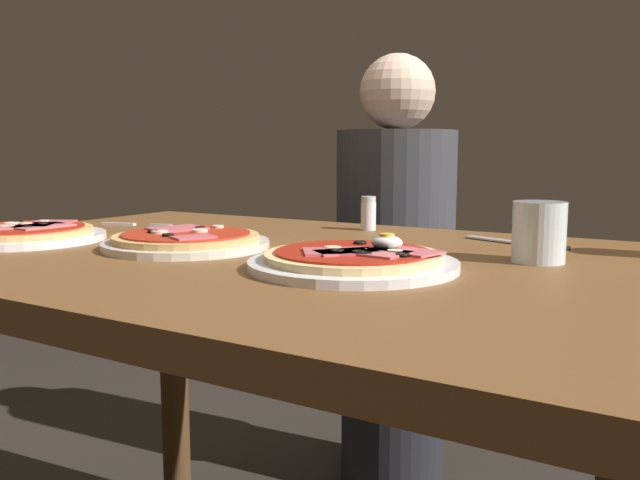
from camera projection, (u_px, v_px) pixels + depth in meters
The scene contains 9 objects.
dining_table at pixel (273, 325), 1.05m from camera, with size 1.26×0.84×0.77m.
pizza_foreground at pixel (354, 260), 0.88m from camera, with size 0.28×0.28×0.05m.
pizza_across_left at pixel (23, 234), 1.16m from camera, with size 0.28×0.28×0.03m.
pizza_across_right at pixel (186, 241), 1.07m from camera, with size 0.27×0.27×0.03m.
water_glass_near at pixel (539, 236), 0.93m from camera, with size 0.07×0.07×0.09m.
fork at pixel (131, 224), 1.39m from camera, with size 0.15×0.06×0.00m.
knife at pixel (522, 243), 1.11m from camera, with size 0.19×0.08×0.01m.
salt_shaker at pixel (367, 213), 1.31m from camera, with size 0.03×0.03×0.07m.
diner_person at pixel (395, 285), 1.81m from camera, with size 0.32×0.32×1.18m.
Camera 1 is at (0.60, -0.83, 0.93)m, focal length 37.16 mm.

